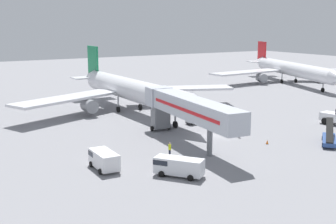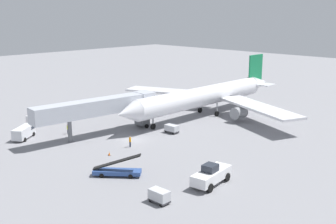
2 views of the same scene
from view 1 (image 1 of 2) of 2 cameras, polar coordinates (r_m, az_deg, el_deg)
ground_plane at (r=66.83m, az=5.90°, el=-2.97°), size 300.00×300.00×0.00m
airplane_at_gate at (r=83.90m, az=-4.81°, el=2.83°), size 45.18×47.11×11.43m
jet_bridge at (r=61.08m, az=2.29°, el=0.53°), size 5.63×23.60×6.68m
belt_loader_truck at (r=65.54m, az=19.79°, el=-3.19°), size 5.98×5.44×3.10m
service_van_near_left at (r=51.71m, az=-8.18°, el=-5.92°), size 2.44×4.81×2.08m
service_van_mid_left at (r=48.90m, az=1.22°, el=-6.83°), size 4.71×5.42×2.05m
baggage_cart_far_right at (r=73.80m, az=3.30°, el=-0.92°), size 2.51×1.54×1.47m
ground_crew_worker_foreground at (r=55.99m, az=0.22°, el=-4.74°), size 0.40×0.40×1.77m
ground_crew_worker_midground at (r=66.06m, az=9.03°, el=-2.37°), size 0.48×0.48×1.80m
safety_cone_alpha at (r=63.24m, az=12.50°, el=-3.74°), size 0.37×0.37×0.57m
airplane_background at (r=127.78m, az=15.28°, el=5.29°), size 44.53×48.10×10.65m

